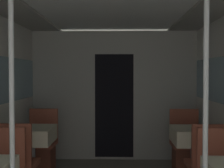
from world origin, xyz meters
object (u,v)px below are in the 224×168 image
Objects in this scene: chair_right_far_1 at (186,155)px; dining_table_left_1 at (31,139)px; support_pole_left_0 at (12,123)px; support_pole_right_0 at (205,123)px; dining_table_right_1 at (196,140)px; chair_left_far_1 at (41,154)px.

dining_table_left_1 is at bearing 14.28° from chair_right_far_1.
chair_right_far_1 is (1.74, 2.12, -0.78)m from support_pole_left_0.
dining_table_right_1 is at bearing 78.57° from support_pole_right_0.
support_pole_left_0 and support_pole_right_0 have the same top height.
support_pole_left_0 is at bearing -78.57° from dining_table_left_1.
chair_left_far_1 is 1.21× the size of dining_table_right_1.
dining_table_right_1 is at bearing 42.55° from support_pole_left_0.
chair_left_far_1 is 2.85m from support_pole_right_0.
chair_right_far_1 is at bearing 90.00° from dining_table_right_1.
dining_table_right_1 is at bearing 165.72° from chair_left_far_1.
dining_table_right_1 is (1.74, 1.59, -0.46)m from support_pole_left_0.
dining_table_right_1 is 0.62m from chair_right_far_1.
support_pole_right_0 is (1.42, 0.00, 0.00)m from support_pole_left_0.
dining_table_left_1 is 0.83× the size of chair_right_far_1.
dining_table_left_1 is at bearing 180.00° from dining_table_right_1.
dining_table_left_1 is 2.40m from support_pole_right_0.
support_pole_right_0 reaches higher than dining_table_right_1.
support_pole_right_0 is at bearing 81.35° from chair_right_far_1.
support_pole_left_0 is 2.81× the size of dining_table_left_1.
chair_left_far_1 and chair_right_far_1 have the same top height.
chair_right_far_1 reaches higher than dining_table_left_1.
chair_left_far_1 is (-0.32, 2.12, -0.78)m from support_pole_left_0.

